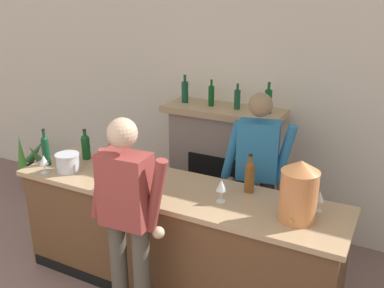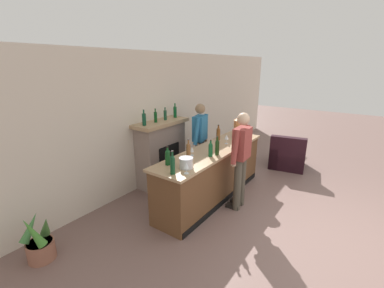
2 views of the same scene
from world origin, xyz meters
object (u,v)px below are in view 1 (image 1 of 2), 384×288
Objects in this scene: wine_bottle_merlot_tall at (112,155)px; wine_glass_mid_counter at (130,161)px; wine_glass_by_dispenser at (221,186)px; person_customer at (128,221)px; wine_bottle_chardonnay_pale at (86,145)px; wine_bottle_riesling_slim at (250,175)px; fireplace_stone at (223,167)px; wine_bottle_cabernet_heavy at (135,176)px; wine_bottle_rose_blush at (125,172)px; potted_plant_corner at (33,168)px; wine_glass_back_row at (319,197)px; ice_bucket_steel at (68,163)px; wine_glass_near_bucket at (44,161)px; wine_bottle_burgundy_dark at (46,149)px; copper_dispenser at (299,191)px; person_bartender at (257,176)px.

wine_glass_mid_counter is at bearing 15.75° from wine_bottle_merlot_tall.
person_customer is at bearing -132.17° from wine_glass_by_dispenser.
wine_bottle_riesling_slim is (1.66, 0.04, 0.01)m from wine_bottle_chardonnay_pale.
wine_bottle_chardonnay_pale is 1.66m from wine_bottle_riesling_slim.
wine_glass_by_dispenser is (0.53, -1.26, 0.42)m from fireplace_stone.
wine_bottle_riesling_slim is at bearing 28.65° from wine_bottle_cabernet_heavy.
wine_bottle_rose_blush is (-0.13, 0.05, -0.02)m from wine_bottle_cabernet_heavy.
wine_glass_back_row reaches higher than potted_plant_corner.
wine_bottle_merlot_tall reaches higher than ice_bucket_steel.
fireplace_stone is 1.50m from wine_bottle_chardonnay_pale.
wine_glass_mid_counter is at bearing 29.62° from wine_glass_near_bucket.
fireplace_stone reaches higher than wine_bottle_riesling_slim.
wine_bottle_burgundy_dark is 2.24× the size of wine_glass_mid_counter.
wine_bottle_burgundy_dark is at bearing 176.66° from wine_bottle_rose_blush.
wine_bottle_rose_blush is at bearing 126.85° from person_customer.
copper_dispenser is 2.10× the size of ice_bucket_steel.
wine_glass_back_row is (1.51, 0.32, -0.01)m from wine_bottle_rose_blush.
wine_bottle_riesling_slim reaches higher than ice_bucket_steel.
person_bartender reaches higher than wine_glass_by_dispenser.
wine_bottle_riesling_slim is 1.94× the size of wine_glass_back_row.
copper_dispenser reaches higher than wine_bottle_chardonnay_pale.
wine_bottle_burgundy_dark is (-0.95, 0.06, 0.02)m from wine_bottle_rose_blush.
fireplace_stone is 5.64× the size of wine_bottle_chardonnay_pale.
wine_glass_by_dispenser is (1.53, -0.22, -0.00)m from wine_bottle_chardonnay_pale.
copper_dispenser is at bearing 0.12° from wine_glass_by_dispenser.
wine_bottle_merlot_tall is at bearing -117.31° from fireplace_stone.
wine_glass_by_dispenser reaches higher than ice_bucket_steel.
copper_dispenser is 1.28m from wine_bottle_cabernet_heavy.
person_bartender reaches higher than wine_bottle_rose_blush.
wine_bottle_chardonnay_pale is at bearing 173.89° from wine_glass_mid_counter.
wine_bottle_chardonnay_pale is at bearing 100.42° from ice_bucket_steel.
wine_bottle_burgundy_dark is at bearing -157.94° from person_bartender.
person_bartender is 1.91m from wine_glass_near_bucket.
fireplace_stone is 7.84× the size of ice_bucket_steel.
wine_glass_back_row is (2.23, -0.03, -0.02)m from wine_bottle_chardonnay_pale.
wine_bottle_rose_blush reaches higher than wine_glass_mid_counter.
person_customer reaches higher than potted_plant_corner.
person_customer is at bearing -88.85° from fireplace_stone.
wine_bottle_burgundy_dark is at bearing -178.30° from copper_dispenser.
wine_bottle_rose_blush is at bearing -137.67° from person_bartender.
wine_glass_mid_counter is (0.16, 0.05, -0.04)m from wine_bottle_merlot_tall.
wine_bottle_merlot_tall is (-0.45, 0.29, 0.00)m from wine_bottle_cabernet_heavy.
person_bartender is at bearing 42.33° from wine_bottle_rose_blush.
wine_glass_mid_counter is (0.79, 0.23, -0.05)m from wine_bottle_burgundy_dark.
potted_plant_corner is at bearing 154.99° from wine_bottle_cabernet_heavy.
fireplace_stone reaches higher than wine_glass_mid_counter.
copper_dispenser reaches higher than wine_glass_by_dispenser.
wine_glass_mid_counter is (-1.02, -0.51, 0.14)m from person_bartender.
person_bartender is at bearing -6.00° from potted_plant_corner.
fireplace_stone is at bearing 46.38° from wine_bottle_chardonnay_pale.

